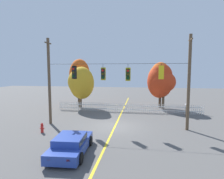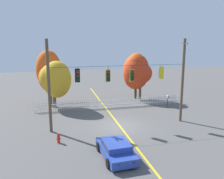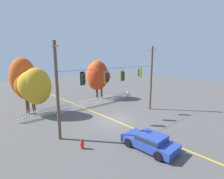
% 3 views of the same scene
% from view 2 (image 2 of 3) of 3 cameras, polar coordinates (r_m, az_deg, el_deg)
% --- Properties ---
extents(ground, '(80.00, 80.00, 0.00)m').
position_cam_2_polar(ground, '(23.12, 1.78, -8.37)').
color(ground, '#565451').
extents(lane_centerline_stripe, '(0.16, 36.00, 0.01)m').
position_cam_2_polar(lane_centerline_stripe, '(23.12, 1.78, -8.36)').
color(lane_centerline_stripe, gold).
rests_on(lane_centerline_stripe, ground).
extents(signal_support_span, '(12.54, 1.10, 7.92)m').
position_cam_2_polar(signal_support_span, '(22.05, 1.85, 1.54)').
color(signal_support_span, brown).
rests_on(signal_support_span, ground).
extents(traffic_signal_westbound_side, '(0.43, 0.38, 1.34)m').
position_cam_2_polar(traffic_signal_westbound_side, '(21.26, -7.93, 3.18)').
color(traffic_signal_westbound_side, black).
extents(traffic_signal_northbound_secondary, '(0.43, 0.38, 1.43)m').
position_cam_2_polar(traffic_signal_northbound_secondary, '(21.70, -0.88, 3.13)').
color(traffic_signal_northbound_secondary, black).
extents(traffic_signal_northbound_primary, '(0.43, 0.38, 1.48)m').
position_cam_2_polar(traffic_signal_northbound_primary, '(22.28, 4.64, 3.25)').
color(traffic_signal_northbound_primary, black).
extents(traffic_signal_southbound_primary, '(0.43, 0.38, 1.30)m').
position_cam_2_polar(traffic_signal_southbound_primary, '(23.24, 11.20, 3.84)').
color(traffic_signal_southbound_primary, black).
extents(white_picket_fence, '(17.31, 0.06, 1.08)m').
position_cam_2_polar(white_picket_fence, '(28.71, -0.08, -3.16)').
color(white_picket_fence, white).
rests_on(white_picket_fence, ground).
extents(autumn_maple_near_fence, '(3.63, 3.33, 6.58)m').
position_cam_2_polar(autumn_maple_near_fence, '(29.81, -13.86, 3.54)').
color(autumn_maple_near_fence, brown).
rests_on(autumn_maple_near_fence, ground).
extents(autumn_maple_mid, '(3.52, 2.95, 5.48)m').
position_cam_2_polar(autumn_maple_mid, '(28.55, -12.99, 2.38)').
color(autumn_maple_mid, brown).
rests_on(autumn_maple_mid, ground).
extents(autumn_oak_far_east, '(3.18, 2.99, 6.09)m').
position_cam_2_polar(autumn_oak_far_east, '(32.39, 5.45, 4.28)').
color(autumn_oak_far_east, '#473828').
rests_on(autumn_oak_far_east, ground).
extents(autumn_maple_far_west, '(3.65, 3.49, 5.91)m').
position_cam_2_polar(autumn_maple_far_west, '(32.12, 5.85, 4.09)').
color(autumn_maple_far_west, brown).
rests_on(autumn_maple_far_west, ground).
extents(parked_car, '(2.20, 4.16, 1.15)m').
position_cam_2_polar(parked_car, '(17.22, 0.96, -13.56)').
color(parked_car, '#28429E').
rests_on(parked_car, ground).
extents(fire_hydrant, '(0.38, 0.22, 0.79)m').
position_cam_2_polar(fire_hydrant, '(19.90, -12.19, -10.90)').
color(fire_hydrant, red).
rests_on(fire_hydrant, ground).
extents(roadside_mailbox, '(0.25, 0.44, 1.40)m').
position_cam_2_polar(roadside_mailbox, '(29.60, 12.69, -1.82)').
color(roadside_mailbox, brown).
rests_on(roadside_mailbox, ground).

